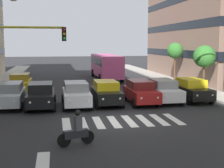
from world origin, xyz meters
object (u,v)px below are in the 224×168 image
(car_0, at_px, (191,90))
(car_5, at_px, (41,95))
(car_1, at_px, (163,90))
(traffic_light_gantry, at_px, (0,56))
(street_tree_1, at_px, (204,57))
(car_row2_0, at_px, (20,83))
(bus_behind_traffic, at_px, (106,64))
(street_tree_2, at_px, (175,51))
(car_3, at_px, (106,92))
(car_4, at_px, (76,94))
(motorcycle_with_rider, at_px, (77,131))
(car_2, at_px, (141,92))
(car_6, at_px, (10,95))

(car_0, xyz_separation_m, car_5, (11.40, 0.58, 0.00))
(car_0, xyz_separation_m, car_1, (2.34, 0.05, 0.00))
(traffic_light_gantry, bearing_deg, street_tree_1, -151.41)
(car_0, distance_m, traffic_light_gantry, 14.43)
(car_row2_0, height_order, bus_behind_traffic, bus_behind_traffic)
(street_tree_2, bearing_deg, traffic_light_gantry, 44.97)
(car_1, xyz_separation_m, car_3, (4.42, 0.17, 0.00))
(car_5, distance_m, traffic_light_gantry, 5.54)
(car_3, xyz_separation_m, car_row2_0, (6.77, -6.82, 0.00))
(car_3, relative_size, car_4, 1.00)
(bus_behind_traffic, bearing_deg, traffic_light_gantry, 66.34)
(car_5, xyz_separation_m, car_row2_0, (2.13, -7.18, 0.00))
(car_5, height_order, bus_behind_traffic, bus_behind_traffic)
(motorcycle_with_rider, bearing_deg, bus_behind_traffic, -102.13)
(car_3, xyz_separation_m, motorcycle_with_rider, (2.76, 8.88, -0.24))
(car_0, distance_m, car_1, 2.34)
(street_tree_2, bearing_deg, car_0, 74.63)
(street_tree_1, bearing_deg, bus_behind_traffic, -59.04)
(car_4, xyz_separation_m, street_tree_1, (-11.91, -4.42, 2.36))
(car_4, relative_size, car_row2_0, 1.00)
(car_3, xyz_separation_m, street_tree_1, (-9.71, -4.11, 2.36))
(car_3, bearing_deg, traffic_light_gantry, 36.02)
(car_row2_0, bearing_deg, car_1, 149.27)
(car_2, xyz_separation_m, car_3, (2.58, -0.12, 0.00))
(traffic_light_gantry, xyz_separation_m, street_tree_2, (-16.39, -16.37, -0.17))
(car_2, bearing_deg, car_row2_0, -36.57)
(car_4, bearing_deg, bus_behind_traffic, -106.35)
(motorcycle_with_rider, height_order, traffic_light_gantry, traffic_light_gantry)
(car_4, height_order, street_tree_2, street_tree_2)
(car_0, bearing_deg, motorcycle_with_rider, 43.73)
(car_1, height_order, street_tree_2, street_tree_2)
(car_1, height_order, car_row2_0, same)
(car_4, distance_m, street_tree_2, 17.23)
(car_0, bearing_deg, street_tree_1, -127.21)
(car_3, relative_size, motorcycle_with_rider, 2.68)
(car_3, distance_m, bus_behind_traffic, 16.23)
(car_row2_0, height_order, street_tree_2, street_tree_2)
(car_6, relative_size, motorcycle_with_rider, 2.68)
(car_5, relative_size, street_tree_1, 1.08)
(car_6, bearing_deg, bus_behind_traffic, -120.71)
(car_2, xyz_separation_m, motorcycle_with_rider, (5.35, 8.76, -0.24))
(bus_behind_traffic, distance_m, motorcycle_with_rider, 25.48)
(bus_behind_traffic, bearing_deg, car_0, 104.81)
(car_row2_0, relative_size, bus_behind_traffic, 0.42)
(street_tree_2, bearing_deg, car_4, 44.68)
(car_0, relative_size, car_6, 1.00)
(bus_behind_traffic, relative_size, traffic_light_gantry, 1.91)
(car_4, distance_m, motorcycle_with_rider, 8.60)
(car_row2_0, relative_size, traffic_light_gantry, 0.81)
(street_tree_1, bearing_deg, street_tree_2, -91.41)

